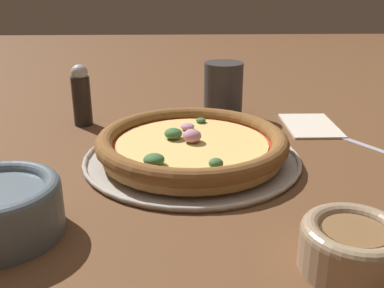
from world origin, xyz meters
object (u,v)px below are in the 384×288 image
(bowl_far, at_px, (353,245))
(pepper_shaker, at_px, (81,95))
(napkin, at_px, (310,125))
(pizza_tray, at_px, (192,158))
(pizza, at_px, (192,144))
(drinking_cup, at_px, (223,90))
(fork, at_px, (343,137))

(bowl_far, height_order, pepper_shaker, pepper_shaker)
(napkin, bearing_deg, pepper_shaker, 86.55)
(pizza_tray, height_order, bowl_far, bowl_far)
(pizza, bearing_deg, pizza_tray, -49.15)
(bowl_far, bearing_deg, drinking_cup, 8.61)
(drinking_cup, distance_m, pepper_shaker, 0.28)
(bowl_far, distance_m, fork, 0.39)
(pizza, height_order, fork, pizza)
(pepper_shaker, bearing_deg, pizza, -132.08)
(fork, xyz_separation_m, pepper_shaker, (0.09, 0.47, 0.06))
(pizza, distance_m, bowl_far, 0.31)
(pizza_tray, bearing_deg, drinking_cup, -16.86)
(pizza_tray, bearing_deg, pepper_shaker, 47.99)
(napkin, distance_m, pepper_shaker, 0.44)
(pizza_tray, distance_m, pepper_shaker, 0.28)
(pizza_tray, xyz_separation_m, pepper_shaker, (0.18, 0.20, 0.05))
(pizza_tray, relative_size, drinking_cup, 3.09)
(drinking_cup, xyz_separation_m, napkin, (-0.08, -0.16, -0.05))
(bowl_far, height_order, fork, bowl_far)
(pizza, xyz_separation_m, napkin, (0.16, -0.23, -0.02))
(napkin, relative_size, pepper_shaker, 1.22)
(napkin, bearing_deg, bowl_far, 169.22)
(pepper_shaker, bearing_deg, napkin, -93.45)
(fork, bearing_deg, drinking_cup, 22.39)
(bowl_far, xyz_separation_m, napkin, (0.43, -0.08, -0.02))
(pizza_tray, relative_size, fork, 2.25)
(fork, bearing_deg, pizza_tray, 76.46)
(pizza_tray, xyz_separation_m, fork, (0.09, -0.27, -0.00))
(bowl_far, bearing_deg, fork, -18.30)
(pizza_tray, height_order, pizza, pizza)
(pizza, bearing_deg, drinking_cup, -16.91)
(pizza_tray, height_order, drinking_cup, drinking_cup)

